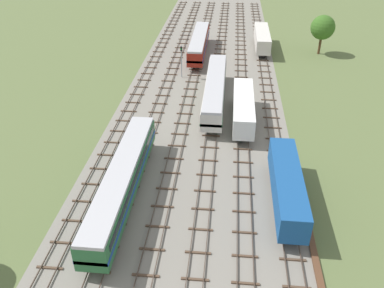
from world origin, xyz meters
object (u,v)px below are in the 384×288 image
Objects in this scene: freight_boxcar_right_farther at (262,38)px; signal_post_nearest at (181,58)px; freight_boxcar_right_near at (287,185)px; passenger_coach_left_nearest at (123,179)px; passenger_coach_centre_midfar at (215,88)px; freight_boxcar_centre_right_mid at (243,107)px; diesel_railcar_centre_left_far at (199,43)px.

signal_post_nearest is at bearing -131.98° from freight_boxcar_right_farther.
passenger_coach_left_nearest is at bearing -177.18° from freight_boxcar_right_near.
freight_boxcar_right_farther is at bearing 72.30° from passenger_coach_centre_midfar.
passenger_coach_left_nearest is 1.57× the size of freight_boxcar_centre_right_mid.
freight_boxcar_centre_right_mid is at bearing -72.89° from diesel_railcar_centre_left_far.
freight_boxcar_right_near is at bearing -90.00° from freight_boxcar_right_farther.
diesel_railcar_centre_left_far is 3.56× the size of signal_post_nearest.
passenger_coach_left_nearest and passenger_coach_centre_midfar have the same top height.
freight_boxcar_right_near is at bearing -76.29° from freight_boxcar_centre_right_mid.
freight_boxcar_right_farther is at bearing 71.41° from passenger_coach_left_nearest.
freight_boxcar_right_near is 17.99m from freight_boxcar_centre_right_mid.
freight_boxcar_right_farther is at bearing 48.02° from signal_post_nearest.
signal_post_nearest reaches higher than freight_boxcar_right_farther.
diesel_railcar_centre_left_far is (-8.53, 27.72, 0.15)m from freight_boxcar_centre_right_mid.
passenger_coach_left_nearest is 1.57× the size of freight_boxcar_right_near.
passenger_coach_left_nearest reaches higher than freight_boxcar_right_near.
passenger_coach_centre_midfar is at bearing 127.05° from freight_boxcar_centre_right_mid.
diesel_railcar_centre_left_far is at bearing 107.11° from freight_boxcar_centre_right_mid.
freight_boxcar_right_near is 24.66m from passenger_coach_centre_midfar.
freight_boxcar_centre_right_mid is at bearing 103.71° from freight_boxcar_right_near.
freight_boxcar_centre_right_mid is 32.67m from freight_boxcar_right_farther.
diesel_railcar_centre_left_far is (-12.80, 45.20, 0.15)m from freight_boxcar_right_near.
freight_boxcar_right_near is 1.00× the size of freight_boxcar_right_farther.
passenger_coach_left_nearest is at bearing -95.29° from diesel_railcar_centre_left_far.
diesel_railcar_centre_left_far is at bearing 100.94° from passenger_coach_centre_midfar.
signal_post_nearest reaches higher than freight_boxcar_centre_right_mid.
freight_boxcar_right_near is at bearing -69.75° from passenger_coach_centre_midfar.
passenger_coach_left_nearest is 34.20m from signal_post_nearest.
diesel_railcar_centre_left_far reaches higher than freight_boxcar_centre_right_mid.
passenger_coach_left_nearest is 1.07× the size of diesel_railcar_centre_left_far.
passenger_coach_centre_midfar and diesel_railcar_centre_left_far have the same top height.
freight_boxcar_right_farther is (4.26, 32.39, 0.00)m from freight_boxcar_centre_right_mid.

